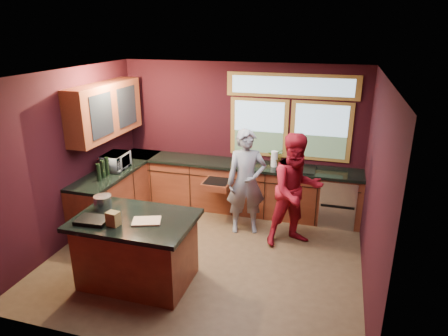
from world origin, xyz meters
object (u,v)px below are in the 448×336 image
at_px(island, 137,250).
at_px(person_red, 296,191).
at_px(person_grey, 246,182).
at_px(stock_pot, 103,202).
at_px(cutting_board, 147,221).

xyz_separation_m(island, person_red, (1.89, 1.61, 0.43)).
relative_size(island, person_grey, 0.88).
bearing_deg(island, stock_pot, 164.74).
height_order(island, person_red, person_red).
relative_size(island, stock_pot, 6.46).
height_order(island, cutting_board, cutting_board).
bearing_deg(person_red, island, -171.45).
xyz_separation_m(island, stock_pot, (-0.55, 0.15, 0.56)).
height_order(person_red, stock_pot, person_red).
bearing_deg(person_grey, island, -139.20).
bearing_deg(person_grey, stock_pot, -153.01).
xyz_separation_m(cutting_board, stock_pot, (-0.75, 0.20, 0.08)).
distance_m(person_grey, cutting_board, 2.04).
bearing_deg(island, cutting_board, -14.04).
distance_m(island, cutting_board, 0.52).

